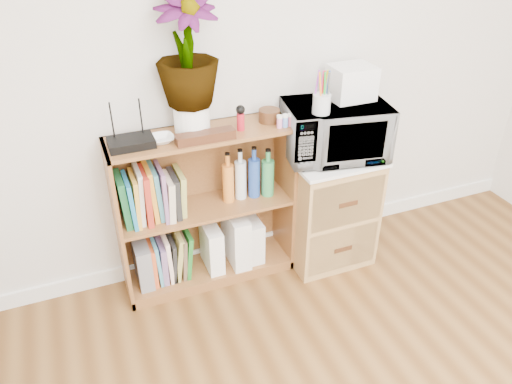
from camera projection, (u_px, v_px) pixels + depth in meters
skirting_board at (254, 242)px, 3.28m from camera, size 4.00×0.02×0.10m
bookshelf at (206, 209)px, 2.84m from camera, size 1.00×0.30×0.95m
wicker_unit at (327, 208)px, 3.08m from camera, size 0.50×0.45×0.70m
microwave at (335, 130)px, 2.80m from camera, size 0.62×0.47×0.31m
pen_cup at (322, 104)px, 2.58m from camera, size 0.09×0.09×0.10m
small_appliance at (351, 82)px, 2.74m from camera, size 0.23×0.20×0.19m
router at (131, 142)px, 2.45m from camera, size 0.22×0.15×0.04m
white_bowl at (161, 139)px, 2.49m from camera, size 0.13×0.13×0.03m
plant_pot at (192, 119)px, 2.55m from camera, size 0.18×0.18×0.16m
potted_plant at (187, 50)px, 2.37m from camera, size 0.31×0.31×0.55m
trinket_box at (206, 137)px, 2.49m from camera, size 0.30×0.08×0.05m
kokeshi_doll at (241, 122)px, 2.60m from camera, size 0.04×0.04×0.09m
wooden_bowl at (269, 115)px, 2.70m from camera, size 0.12×0.12×0.07m
paint_jars at (285, 122)px, 2.64m from camera, size 0.12×0.04×0.06m
file_box at (143, 263)px, 2.85m from camera, size 0.08×0.22×0.27m
magazine_holder_left at (212, 246)px, 2.97m from camera, size 0.09×0.23×0.28m
magazine_holder_mid at (236, 237)px, 3.01m from camera, size 0.11×0.27×0.33m
magazine_holder_right at (252, 238)px, 3.06m from camera, size 0.09×0.22×0.27m
cookbooks at (151, 195)px, 2.66m from camera, size 0.35×0.20×0.30m
liquor_bottles at (249, 175)px, 2.83m from camera, size 0.30×0.07×0.30m
lower_books at (170, 256)px, 2.90m from camera, size 0.24×0.19×0.29m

